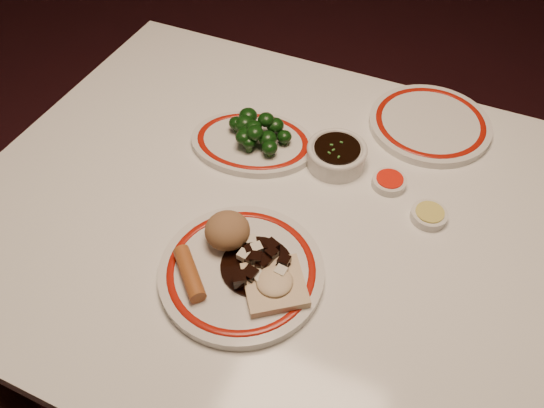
{
  "coord_description": "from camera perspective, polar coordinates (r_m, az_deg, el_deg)",
  "views": [
    {
      "loc": [
        0.2,
        -0.57,
        1.47
      ],
      "look_at": [
        -0.04,
        -0.04,
        0.8
      ],
      "focal_mm": 35.0,
      "sensor_mm": 36.0,
      "label": 1
    }
  ],
  "objects": [
    {
      "name": "rice_mound",
      "position": [
        0.87,
        -4.82,
        -2.86
      ],
      "size": [
        0.07,
        0.07,
        0.05
      ],
      "primitive_type": "ellipsoid",
      "color": "#946946",
      "rests_on": "main_plate"
    },
    {
      "name": "ground",
      "position": [
        1.59,
        1.79,
        -18.69
      ],
      "size": [
        7.0,
        7.0,
        0.0
      ],
      "primitive_type": "plane",
      "color": "black",
      "rests_on": "ground"
    },
    {
      "name": "main_plate",
      "position": [
        0.86,
        -3.3,
        -7.27
      ],
      "size": [
        0.33,
        0.33,
        0.02
      ],
      "color": "silver",
      "rests_on": "dining_table"
    },
    {
      "name": "far_plate",
      "position": [
        1.15,
        16.61,
        8.3
      ],
      "size": [
        0.25,
        0.25,
        0.02
      ],
      "color": "silver",
      "rests_on": "dining_table"
    },
    {
      "name": "spring_roll",
      "position": [
        0.84,
        -8.87,
        -7.37
      ],
      "size": [
        0.09,
        0.09,
        0.03
      ],
      "primitive_type": "cylinder",
      "rotation": [
        1.57,
        0.0,
        0.8
      ],
      "color": "#AC5D2A",
      "rests_on": "main_plate"
    },
    {
      "name": "dining_table",
      "position": [
        1.02,
        2.66,
        -4.46
      ],
      "size": [
        1.2,
        0.9,
        0.75
      ],
      "color": "white",
      "rests_on": "ground"
    },
    {
      "name": "broccoli_plate",
      "position": [
        1.06,
        -2.08,
        6.63
      ],
      "size": [
        0.28,
        0.25,
        0.02
      ],
      "color": "silver",
      "rests_on": "dining_table"
    },
    {
      "name": "soy_bowl",
      "position": [
        1.02,
        6.94,
        5.17
      ],
      "size": [
        0.11,
        0.11,
        0.04
      ],
      "color": "silver",
      "rests_on": "dining_table"
    },
    {
      "name": "fried_wonton",
      "position": [
        0.82,
        0.29,
        -8.59
      ],
      "size": [
        0.13,
        0.13,
        0.03
      ],
      "color": "beige",
      "rests_on": "main_plate"
    },
    {
      "name": "sweet_sour_dish",
      "position": [
        1.01,
        12.49,
        2.35
      ],
      "size": [
        0.06,
        0.06,
        0.02
      ],
      "color": "silver",
      "rests_on": "dining_table"
    },
    {
      "name": "stirfry_heap",
      "position": [
        0.84,
        -1.28,
        -6.38
      ],
      "size": [
        0.12,
        0.12,
        0.03
      ],
      "color": "black",
      "rests_on": "main_plate"
    },
    {
      "name": "broccoli_pile",
      "position": [
        1.04,
        -1.99,
        7.84
      ],
      "size": [
        0.13,
        0.1,
        0.05
      ],
      "color": "#23471C",
      "rests_on": "broccoli_plate"
    },
    {
      "name": "mustard_dish",
      "position": [
        0.97,
        16.53,
        -1.15
      ],
      "size": [
        0.06,
        0.06,
        0.02
      ],
      "color": "silver",
      "rests_on": "dining_table"
    }
  ]
}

